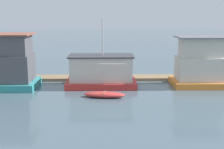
# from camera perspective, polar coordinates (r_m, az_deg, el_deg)

# --- Properties ---
(ground_plane) EXTENTS (200.00, 200.00, 0.00)m
(ground_plane) POSITION_cam_1_polar(r_m,az_deg,el_deg) (30.06, -0.04, -2.24)
(ground_plane) COLOR #475B66
(dock_walkway) EXTENTS (33.80, 2.20, 0.30)m
(dock_walkway) POSITION_cam_1_polar(r_m,az_deg,el_deg) (33.38, -0.14, -0.58)
(dock_walkway) COLOR #846B4C
(dock_walkway) RESTS_ON ground_plane
(houseboat_red) EXTENTS (6.67, 3.69, 6.52)m
(houseboat_red) POSITION_cam_1_polar(r_m,az_deg,el_deg) (29.98, -1.99, 0.51)
(houseboat_red) COLOR red
(houseboat_red) RESTS_ON ground_plane
(houseboat_orange) EXTENTS (5.19, 3.75, 4.78)m
(houseboat_orange) POSITION_cam_1_polar(r_m,az_deg,el_deg) (31.28, 15.70, 1.78)
(houseboat_orange) COLOR orange
(houseboat_orange) RESTS_ON ground_plane
(dinghy_red) EXTENTS (3.61, 1.57, 0.48)m
(dinghy_red) POSITION_cam_1_polar(r_m,az_deg,el_deg) (26.32, -1.39, -3.69)
(dinghy_red) COLOR red
(dinghy_red) RESTS_ON ground_plane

